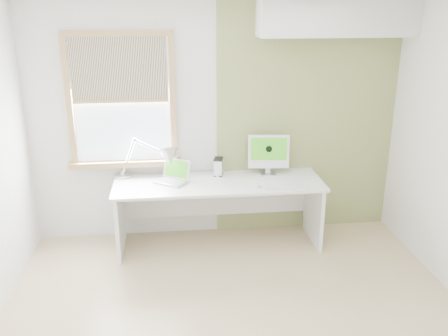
{
  "coord_description": "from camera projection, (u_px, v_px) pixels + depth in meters",
  "views": [
    {
      "loc": [
        -0.5,
        -3.34,
        2.53
      ],
      "look_at": [
        0.0,
        1.05,
        1.0
      ],
      "focal_mm": 38.65,
      "sensor_mm": 36.0,
      "label": 1
    }
  ],
  "objects": [
    {
      "name": "keyboard",
      "position": [
        283.0,
        187.0,
        4.91
      ],
      "size": [
        0.42,
        0.12,
        0.02
      ],
      "color": "white",
      "rests_on": "desk"
    },
    {
      "name": "desk_lamp",
      "position": [
        160.0,
        159.0,
        5.07
      ],
      "size": [
        0.74,
        0.43,
        0.44
      ],
      "color": "silver",
      "rests_on": "desk"
    },
    {
      "name": "laptop",
      "position": [
        173.0,
        176.0,
        5.08
      ],
      "size": [
        0.41,
        0.4,
        0.23
      ],
      "color": "silver",
      "rests_on": "desk"
    },
    {
      "name": "accent_wall",
      "position": [
        307.0,
        119.0,
        5.33
      ],
      "size": [
        2.0,
        0.02,
        2.6
      ],
      "primitive_type": "cube",
      "color": "olive",
      "rests_on": "room"
    },
    {
      "name": "desk",
      "position": [
        218.0,
        197.0,
        5.19
      ],
      "size": [
        2.2,
        0.7,
        0.73
      ],
      "color": "white",
      "rests_on": "room"
    },
    {
      "name": "mouse",
      "position": [
        258.0,
        185.0,
        4.94
      ],
      "size": [
        0.06,
        0.1,
        0.03
      ],
      "primitive_type": "ellipsoid",
      "rotation": [
        0.0,
        0.0,
        -0.02
      ],
      "color": "white",
      "rests_on": "desk"
    },
    {
      "name": "room",
      "position": [
        240.0,
        176.0,
        3.59
      ],
      "size": [
        4.04,
        3.54,
        2.64
      ],
      "color": "tan",
      "rests_on": "ground"
    },
    {
      "name": "imac",
      "position": [
        269.0,
        152.0,
        5.24
      ],
      "size": [
        0.45,
        0.16,
        0.44
      ],
      "color": "silver",
      "rests_on": "desk"
    },
    {
      "name": "external_drive",
      "position": [
        218.0,
        167.0,
        5.25
      ],
      "size": [
        0.12,
        0.16,
        0.19
      ],
      "color": "silver",
      "rests_on": "desk"
    },
    {
      "name": "window",
      "position": [
        121.0,
        101.0,
        5.01
      ],
      "size": [
        1.2,
        0.14,
        1.42
      ],
      "color": "#A47C4B",
      "rests_on": "room"
    },
    {
      "name": "soffit",
      "position": [
        337.0,
        15.0,
        4.83
      ],
      "size": [
        1.6,
        0.4,
        0.42
      ],
      "primitive_type": "cube",
      "color": "white",
      "rests_on": "room"
    },
    {
      "name": "phone_dock",
      "position": [
        218.0,
        173.0,
        5.23
      ],
      "size": [
        0.08,
        0.08,
        0.13
      ],
      "color": "silver",
      "rests_on": "desk"
    }
  ]
}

